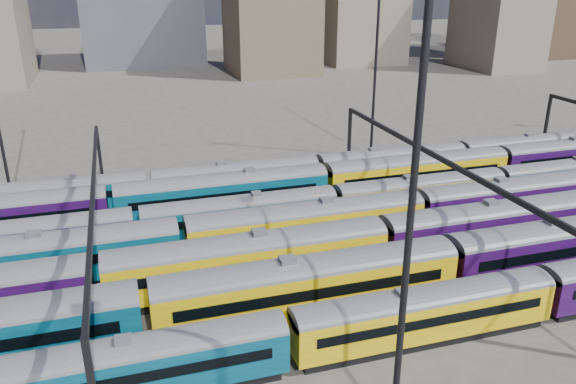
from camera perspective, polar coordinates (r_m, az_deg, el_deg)
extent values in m
plane|color=#47423C|center=(51.98, 4.47, -5.56)|extent=(500.00, 500.00, 0.00)
cube|color=#053B4F|center=(35.26, -15.72, -16.95)|extent=(18.55, 2.69, 2.69)
cylinder|color=#4C4C51|center=(34.47, -15.95, -15.18)|extent=(18.55, 2.69, 2.69)
cube|color=black|center=(33.99, -15.68, -17.91)|extent=(16.32, 0.06, 0.70)
cube|color=black|center=(36.17, -15.86, -15.24)|extent=(16.32, 0.06, 0.70)
cube|color=slate|center=(34.06, -16.07, -14.21)|extent=(0.93, 0.83, 0.32)
cube|color=black|center=(40.58, 13.47, -14.00)|extent=(17.62, 2.29, 0.65)
cube|color=#C69F07|center=(39.66, 13.67, -12.02)|extent=(18.55, 2.69, 2.69)
cylinder|color=#4C4C51|center=(38.96, 13.85, -10.36)|extent=(18.55, 2.69, 2.69)
cube|color=black|center=(38.53, 14.75, -12.64)|extent=(16.32, 0.06, 0.70)
cube|color=black|center=(40.47, 12.74, -10.67)|extent=(16.32, 0.06, 0.70)
cube|color=slate|center=(38.60, 13.94, -9.45)|extent=(0.93, 0.83, 0.32)
cube|color=black|center=(41.89, 2.04, -12.02)|extent=(21.10, 2.74, 0.78)
cube|color=#C69F07|center=(40.84, 2.08, -9.67)|extent=(22.21, 3.22, 3.22)
cylinder|color=#4C4C51|center=(40.04, 2.11, -7.69)|extent=(22.21, 3.22, 3.22)
cube|color=black|center=(39.32, 2.87, -10.35)|extent=(19.54, 0.06, 0.83)
cube|color=black|center=(41.98, 1.36, -8.13)|extent=(19.54, 0.06, 0.83)
cube|color=slate|center=(39.63, 2.12, -6.61)|extent=(1.11, 1.00, 0.39)
cube|color=black|center=(52.98, 26.26, -6.85)|extent=(21.10, 2.74, 0.78)
cube|color=#210737|center=(52.14, 26.61, -4.90)|extent=(22.21, 3.22, 3.22)
cylinder|color=#4C4C51|center=(51.52, 26.90, -3.29)|extent=(22.21, 3.22, 3.22)
cube|color=black|center=(53.04, 25.51, -3.82)|extent=(19.54, 0.06, 0.83)
cube|color=slate|center=(51.20, 27.05, -2.41)|extent=(1.11, 1.00, 0.39)
cube|color=black|center=(45.25, -3.85, -9.33)|extent=(20.95, 2.72, 0.77)
cube|color=#C69F07|center=(44.28, -3.91, -7.11)|extent=(22.05, 3.20, 3.20)
cylinder|color=#4C4C51|center=(43.55, -3.96, -5.26)|extent=(22.05, 3.20, 3.20)
cube|color=black|center=(42.71, -3.42, -7.65)|extent=(19.40, 0.06, 0.83)
cube|color=black|center=(45.51, -4.40, -5.76)|extent=(19.40, 0.06, 0.83)
cube|color=slate|center=(43.18, -3.99, -4.25)|extent=(1.10, 0.99, 0.39)
cube|color=black|center=(54.28, 20.20, -5.23)|extent=(20.95, 2.72, 0.77)
cube|color=#210737|center=(53.48, 20.46, -3.32)|extent=(22.05, 3.20, 3.20)
cylinder|color=#4C4C51|center=(52.87, 20.68, -1.74)|extent=(22.05, 3.20, 3.20)
cube|color=black|center=(52.18, 21.56, -3.62)|extent=(19.40, 0.06, 0.83)
cube|color=black|center=(54.50, 19.51, -2.29)|extent=(19.40, 0.06, 0.83)
cube|color=slate|center=(52.57, 20.80, -0.88)|extent=(1.10, 0.99, 0.39)
cube|color=black|center=(49.33, -23.54, -8.48)|extent=(20.48, 2.66, 0.75)
cube|color=#053B4F|center=(48.46, -23.88, -6.48)|extent=(21.56, 3.13, 3.13)
cylinder|color=#4C4C51|center=(47.81, -24.15, -4.81)|extent=(21.56, 3.13, 3.13)
cube|color=black|center=(46.89, -24.13, -6.93)|extent=(18.97, 0.06, 0.81)
cube|color=black|center=(49.72, -23.77, -5.27)|extent=(18.97, 0.06, 0.81)
cube|color=slate|center=(47.47, -24.30, -3.90)|extent=(1.08, 0.97, 0.38)
cube|color=black|center=(51.04, 1.92, -5.55)|extent=(20.48, 2.66, 0.75)
cube|color=#C69F07|center=(50.20, 1.94, -3.57)|extent=(21.56, 3.13, 3.13)
cylinder|color=#4C4C51|center=(49.57, 1.97, -1.93)|extent=(21.56, 3.13, 3.13)
cube|color=black|center=(48.69, 2.55, -3.92)|extent=(18.97, 0.06, 0.81)
cube|color=black|center=(51.42, 1.38, -2.49)|extent=(18.97, 0.06, 0.81)
cube|color=slate|center=(49.25, 1.98, -1.04)|extent=(1.08, 0.97, 0.38)
cube|color=black|center=(61.31, 21.94, -2.43)|extent=(20.48, 2.66, 0.75)
cube|color=#210737|center=(60.62, 22.19, -0.75)|extent=(21.56, 3.13, 3.13)
cylinder|color=#4C4C51|center=(60.09, 22.39, 0.63)|extent=(21.56, 3.13, 3.13)
cube|color=black|center=(59.37, 23.17, -0.95)|extent=(18.97, 0.06, 0.81)
cube|color=black|center=(61.62, 21.34, 0.09)|extent=(18.97, 0.06, 0.81)
cube|color=slate|center=(59.83, 22.50, 1.38)|extent=(1.08, 0.97, 0.38)
cube|color=black|center=(54.07, -25.11, -6.16)|extent=(17.60, 2.28, 0.65)
cube|color=#210737|center=(53.39, -25.38, -4.57)|extent=(18.53, 2.69, 2.69)
cylinder|color=#4C4C51|center=(52.86, -25.61, -3.25)|extent=(18.53, 2.69, 2.69)
cube|color=black|center=(52.03, -25.61, -4.87)|extent=(16.31, 0.06, 0.69)
cube|color=black|center=(54.49, -25.26, -3.66)|extent=(16.31, 0.06, 0.69)
cube|color=slate|center=(52.60, -25.73, -2.54)|extent=(0.93, 0.83, 0.32)
cube|color=black|center=(54.22, -4.79, -4.01)|extent=(17.60, 2.28, 0.65)
cube|color=#053B4F|center=(53.54, -4.84, -2.39)|extent=(18.53, 2.69, 2.69)
cylinder|color=#4C4C51|center=(53.02, -4.89, -1.06)|extent=(18.53, 2.69, 2.69)
cube|color=black|center=(52.18, -4.53, -2.64)|extent=(16.31, 0.06, 0.69)
cube|color=black|center=(54.64, -5.16, -1.53)|extent=(16.31, 0.06, 0.69)
cube|color=slate|center=(52.75, -4.91, -0.34)|extent=(0.93, 0.83, 0.32)
cube|color=black|center=(60.73, 13.12, -1.67)|extent=(17.60, 2.28, 0.65)
cube|color=#C69F07|center=(60.12, 13.25, -0.21)|extent=(18.53, 2.69, 2.69)
cylinder|color=#4C4C51|center=(59.65, 13.36, 1.00)|extent=(18.53, 2.69, 2.69)
cube|color=black|center=(58.92, 13.92, -0.38)|extent=(16.31, 0.06, 0.69)
cube|color=black|center=(61.10, 12.65, 0.52)|extent=(16.31, 0.06, 0.69)
cube|color=slate|center=(59.42, 13.41, 1.64)|extent=(0.93, 0.83, 0.32)
cube|color=black|center=(71.89, 26.50, 0.19)|extent=(17.60, 2.28, 0.65)
cube|color=#053B4F|center=(71.37, 26.71, 1.44)|extent=(18.53, 2.69, 2.69)
cylinder|color=#4C4C51|center=(70.98, 26.89, 2.46)|extent=(18.53, 2.69, 2.69)
cube|color=black|center=(72.20, 26.04, 2.04)|extent=(16.31, 0.06, 0.69)
cube|color=slate|center=(70.79, 26.98, 3.01)|extent=(0.93, 0.83, 0.32)
cube|color=black|center=(58.57, -6.48, -2.04)|extent=(20.47, 2.66, 0.75)
cube|color=#053B4F|center=(57.84, -6.56, -0.27)|extent=(21.55, 3.12, 3.12)
cylinder|color=#4C4C51|center=(57.29, -6.62, 1.18)|extent=(21.55, 3.12, 3.12)
cube|color=black|center=(56.25, -6.27, -0.48)|extent=(18.96, 0.06, 0.81)
cube|color=black|center=(59.17, -6.86, 0.60)|extent=(18.96, 0.06, 0.81)
cube|color=slate|center=(57.02, -6.66, 1.97)|extent=(1.08, 0.97, 0.38)
cube|color=black|center=(65.84, 12.79, 0.22)|extent=(20.47, 2.66, 0.75)
cube|color=#C69F07|center=(65.19, 12.93, 1.81)|extent=(21.55, 3.12, 3.12)
cylinder|color=#4C4C51|center=(64.70, 13.04, 3.11)|extent=(21.55, 3.12, 3.12)
cube|color=black|center=(63.78, 13.64, 1.67)|extent=(18.96, 0.06, 0.81)
cube|color=black|center=(66.37, 12.29, 2.55)|extent=(18.96, 0.06, 0.81)
cube|color=slate|center=(64.46, 13.10, 3.82)|extent=(1.08, 0.97, 0.38)
cube|color=black|center=(78.87, 26.98, 1.88)|extent=(20.47, 2.66, 0.75)
cube|color=#210737|center=(78.32, 27.21, 3.22)|extent=(21.55, 3.12, 3.12)
cube|color=black|center=(79.31, 26.49, 3.82)|extent=(18.96, 0.06, 0.81)
cube|color=black|center=(62.90, -22.50, -1.98)|extent=(17.63, 2.29, 0.65)
cube|color=#053B4F|center=(62.31, -22.71, -0.57)|extent=(18.56, 2.69, 2.69)
cylinder|color=#4C4C51|center=(61.86, -22.89, 0.59)|extent=(18.56, 2.69, 2.69)
cube|color=black|center=(60.93, -22.85, -0.74)|extent=(16.33, 0.06, 0.70)
cube|color=black|center=(63.48, -22.66, 0.14)|extent=(16.33, 0.06, 0.70)
cube|color=slate|center=(61.64, -22.98, 1.22)|extent=(0.93, 0.84, 0.32)
cube|color=black|center=(63.56, -5.18, -0.14)|extent=(17.63, 2.29, 0.65)
cube|color=#C69F07|center=(62.98, -5.23, 1.28)|extent=(18.56, 2.69, 2.69)
cylinder|color=#4C4C51|center=(62.54, -5.27, 2.44)|extent=(18.56, 2.69, 2.69)
cube|color=black|center=(61.61, -4.97, 1.15)|extent=(16.33, 0.06, 0.70)
cube|color=black|center=(64.14, -5.49, 1.94)|extent=(16.33, 0.06, 0.70)
cube|color=slate|center=(62.31, -5.29, 3.06)|extent=(0.93, 0.84, 0.32)
cube|color=black|center=(69.70, 10.41, 1.53)|extent=(17.63, 2.29, 0.65)
cube|color=#210737|center=(69.17, 10.50, 2.84)|extent=(18.56, 2.69, 2.69)
cylinder|color=#4C4C51|center=(68.77, 10.57, 3.90)|extent=(18.56, 2.69, 2.69)
cube|color=black|center=(67.93, 11.03, 2.75)|extent=(16.33, 0.06, 0.70)
cube|color=black|center=(70.22, 10.01, 3.43)|extent=(16.33, 0.06, 0.70)
cube|color=slate|center=(68.56, 10.61, 4.47)|extent=(0.93, 0.84, 0.32)
cube|color=black|center=(80.07, 22.73, 2.78)|extent=(17.63, 2.29, 0.65)
cube|color=#053B4F|center=(79.60, 22.90, 3.92)|extent=(18.56, 2.69, 2.69)
cylinder|color=#4C4C51|center=(79.25, 23.04, 4.85)|extent=(18.56, 2.69, 2.69)
cube|color=black|center=(78.53, 23.55, 3.85)|extent=(16.33, 0.06, 0.70)
cube|color=black|center=(80.52, 22.33, 4.43)|extent=(16.33, 0.06, 0.70)
cube|color=slate|center=(79.08, 23.11, 5.35)|extent=(0.93, 0.84, 0.32)
cube|color=black|center=(66.03, -18.52, 3.02)|extent=(0.35, 0.35, 8.00)
cube|color=black|center=(45.86, -19.21, 0.17)|extent=(0.30, 40.00, 0.45)
cube|color=black|center=(71.44, 6.25, 5.34)|extent=(0.35, 0.35, 8.00)
cube|color=black|center=(53.36, 14.79, 3.54)|extent=(0.30, 40.00, 0.45)
cube|color=black|center=(87.45, 24.79, 6.44)|extent=(0.35, 0.35, 8.00)
cylinder|color=black|center=(26.74, 12.30, -3.18)|extent=(0.36, 0.36, 25.00)
cylinder|color=black|center=(75.28, 8.89, 12.64)|extent=(0.36, 0.36, 25.00)
cube|color=brown|center=(145.46, -1.78, 18.64)|extent=(20.53, 21.40, 33.97)
cube|color=#665B4C|center=(166.23, 7.30, 17.36)|extent=(21.40, 20.66, 25.64)
cube|color=#665B4C|center=(163.11, 20.76, 17.31)|extent=(16.30, 22.06, 32.15)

